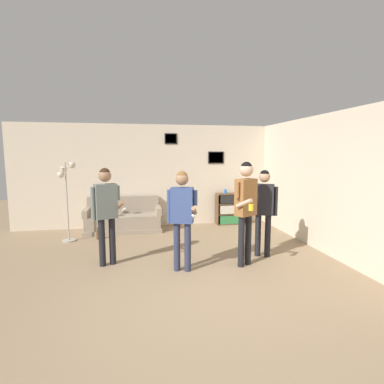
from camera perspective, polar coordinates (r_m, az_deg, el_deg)
The scene contains 12 objects.
ground_plane at distance 4.19m, azimuth 2.02°, elevation -20.17°, with size 20.00×20.00×0.00m, color #937A5B.
wall_back at distance 8.09m, azimuth -4.70°, elevation 3.15°, with size 7.92×0.08×2.70m.
wall_right at distance 6.87m, azimuth 21.19°, elevation 1.92°, with size 0.06×6.77×2.70m.
couch at distance 7.79m, azimuth -12.90°, elevation -5.13°, with size 1.87×0.80×0.84m.
bookshelf at distance 8.36m, azimuth 7.46°, elevation -3.18°, with size 0.85×0.30×0.85m.
floor_lamp at distance 7.07m, azimuth -22.83°, elevation 0.99°, with size 0.35×0.39×1.77m.
person_player_foreground_left at distance 5.33m, azimuth -16.07°, elevation -2.59°, with size 0.58×0.41×1.70m.
person_player_foreground_center at distance 4.87m, azimuth -1.90°, elevation -3.53°, with size 0.48×0.55×1.66m.
person_watcher_holding_cup at distance 5.17m, azimuth 10.21°, elevation -1.83°, with size 0.45×0.57×1.80m.
person_spectator_near_bookshelf at distance 5.73m, azimuth 13.50°, elevation -2.27°, with size 0.45×0.35×1.64m.
bottle_on_floor at distance 7.20m, azimuth -17.51°, elevation -7.77°, with size 0.07×0.07×0.27m.
drinking_cup at distance 8.23m, azimuth 6.33°, elevation 0.11°, with size 0.09×0.09×0.11m.
Camera 1 is at (-0.82, -3.63, 1.93)m, focal length 28.00 mm.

